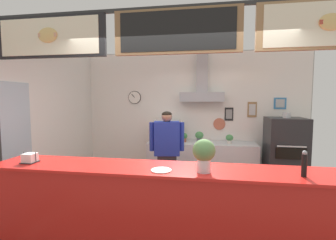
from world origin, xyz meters
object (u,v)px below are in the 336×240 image
(shop_worker, at_px, (167,156))
(napkin_holder, at_px, (30,158))
(potted_thyme, at_px, (229,138))
(condiment_plate, at_px, (161,170))
(pepper_grinder, at_px, (304,164))
(espresso_machine, at_px, (167,131))
(potted_basil, at_px, (199,136))
(basil_vase, at_px, (204,154))
(pizza_oven, at_px, (285,155))
(potted_oregano, at_px, (184,137))

(shop_worker, height_order, napkin_holder, shop_worker)
(potted_thyme, xyz_separation_m, condiment_plate, (-0.91, -2.74, 0.09))
(potted_thyme, distance_m, pepper_grinder, 2.75)
(espresso_machine, xyz_separation_m, potted_basil, (0.68, 0.02, -0.10))
(potted_thyme, xyz_separation_m, basil_vase, (-0.48, -2.71, 0.27))
(potted_basil, bearing_deg, espresso_machine, -178.07)
(potted_basil, relative_size, condiment_plate, 1.10)
(pizza_oven, distance_m, potted_thyme, 1.08)
(shop_worker, distance_m, espresso_machine, 1.24)
(espresso_machine, distance_m, condiment_plate, 2.76)
(potted_basil, xyz_separation_m, potted_thyme, (0.62, -0.02, -0.03))
(shop_worker, xyz_separation_m, condiment_plate, (0.20, -1.54, 0.22))
(espresso_machine, relative_size, condiment_plate, 2.54)
(pizza_oven, bearing_deg, shop_worker, -156.25)
(potted_oregano, distance_m, potted_thyme, 0.95)
(espresso_machine, distance_m, napkin_holder, 2.90)
(potted_thyme, bearing_deg, pizza_oven, -14.62)
(basil_vase, bearing_deg, napkin_holder, 178.65)
(potted_basil, distance_m, napkin_holder, 3.26)
(shop_worker, bearing_deg, basil_vase, 102.31)
(shop_worker, xyz_separation_m, napkin_holder, (-1.36, -1.46, 0.27))
(pizza_oven, xyz_separation_m, potted_thyme, (-1.01, 0.26, 0.26))
(condiment_plate, height_order, basil_vase, basil_vase)
(pizza_oven, distance_m, shop_worker, 2.32)
(potted_oregano, bearing_deg, shop_worker, -97.57)
(pepper_grinder, xyz_separation_m, condiment_plate, (-1.37, -0.04, -0.12))
(espresso_machine, height_order, pepper_grinder, espresso_machine)
(potted_basil, bearing_deg, condiment_plate, -95.96)
(shop_worker, distance_m, condiment_plate, 1.57)
(potted_basil, bearing_deg, potted_oregano, 177.52)
(potted_oregano, xyz_separation_m, pepper_grinder, (1.41, -2.74, 0.21))
(shop_worker, distance_m, potted_basil, 1.33)
(shop_worker, relative_size, pepper_grinder, 6.37)
(shop_worker, xyz_separation_m, espresso_machine, (-0.19, 1.20, 0.26))
(pepper_grinder, height_order, condiment_plate, pepper_grinder)
(potted_basil, distance_m, condiment_plate, 2.77)
(potted_thyme, height_order, pepper_grinder, pepper_grinder)
(pepper_grinder, relative_size, basil_vase, 0.75)
(espresso_machine, bearing_deg, condiment_plate, -81.74)
(shop_worker, height_order, potted_thyme, shop_worker)
(potted_oregano, relative_size, potted_basil, 0.83)
(pizza_oven, relative_size, pepper_grinder, 6.16)
(espresso_machine, xyz_separation_m, basil_vase, (0.83, -2.71, 0.14))
(pizza_oven, relative_size, potted_thyme, 8.24)
(potted_oregano, relative_size, condiment_plate, 0.92)
(potted_basil, bearing_deg, shop_worker, -111.95)
(pepper_grinder, distance_m, basil_vase, 0.94)
(shop_worker, bearing_deg, pizza_oven, -166.69)
(napkin_holder, distance_m, basil_vase, 2.00)
(potted_basil, distance_m, basil_vase, 2.75)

